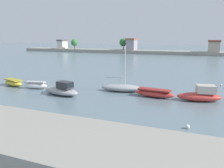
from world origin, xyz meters
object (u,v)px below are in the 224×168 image
object	(u,v)px
moored_boat_3	(62,90)
moored_boat_4	(121,88)
moored_boat_5	(154,93)
moored_boat_1	(13,83)
mooring_buoy_1	(188,127)
moored_boat_2	(36,85)
mooring_buoy_0	(221,85)
moored_boat_6	(201,95)

from	to	relation	value
moored_boat_3	moored_boat_4	world-z (taller)	moored_boat_4
moored_boat_4	moored_boat_5	world-z (taller)	moored_boat_4
moored_boat_4	moored_boat_3	bearing A→B (deg)	-153.39
moored_boat_1	mooring_buoy_1	xyz separation A→B (m)	(25.02, -7.26, -0.29)
moored_boat_5	mooring_buoy_1	distance (m)	9.59
moored_boat_2	moored_boat_4	size ratio (longest dim) A/B	0.60
moored_boat_1	mooring_buoy_1	world-z (taller)	moored_boat_1
moored_boat_4	mooring_buoy_0	distance (m)	15.18
moored_boat_1	moored_boat_4	size ratio (longest dim) A/B	0.73
moored_boat_4	moored_boat_2	bearing A→B (deg)	-174.27
moored_boat_1	mooring_buoy_0	world-z (taller)	moored_boat_1
moored_boat_5	mooring_buoy_1	world-z (taller)	moored_boat_5
moored_boat_5	moored_boat_6	world-z (taller)	moored_boat_6
moored_boat_5	moored_boat_4	bearing A→B (deg)	170.12
moored_boat_2	moored_boat_6	distance (m)	21.54
moored_boat_3	moored_boat_4	size ratio (longest dim) A/B	0.95
moored_boat_3	mooring_buoy_0	distance (m)	22.92
moored_boat_6	mooring_buoy_0	size ratio (longest dim) A/B	18.22
moored_boat_2	moored_boat_4	distance (m)	12.03
moored_boat_6	moored_boat_2	bearing A→B (deg)	172.98
mooring_buoy_0	moored_boat_5	bearing A→B (deg)	-128.46
moored_boat_1	moored_boat_2	world-z (taller)	moored_boat_2
moored_boat_2	mooring_buoy_1	size ratio (longest dim) A/B	10.71
moored_boat_1	mooring_buoy_0	bearing A→B (deg)	39.75
moored_boat_1	mooring_buoy_1	size ratio (longest dim) A/B	12.96
moored_boat_1	moored_boat_5	size ratio (longest dim) A/B	0.89
moored_boat_4	mooring_buoy_1	size ratio (longest dim) A/B	17.80
moored_boat_5	mooring_buoy_0	xyz separation A→B (m)	(7.88, 9.92, -0.33)
mooring_buoy_0	moored_boat_3	bearing A→B (deg)	-145.28
moored_boat_4	moored_boat_5	bearing A→B (deg)	-24.37
moored_boat_4	mooring_buoy_0	bearing A→B (deg)	26.10
moored_boat_2	moored_boat_3	xyz separation A→B (m)	(5.32, -1.50, 0.11)
moored_boat_2	moored_boat_1	bearing A→B (deg)	165.58
mooring_buoy_1	mooring_buoy_0	bearing A→B (deg)	79.21
moored_boat_3	moored_boat_6	bearing A→B (deg)	24.92
moored_boat_4	mooring_buoy_0	xyz separation A→B (m)	(12.50, 8.60, -0.35)
moored_boat_6	moored_boat_4	bearing A→B (deg)	161.75
moored_boat_3	moored_boat_6	distance (m)	16.49
moored_boat_3	mooring_buoy_1	world-z (taller)	moored_boat_3
moored_boat_6	mooring_buoy_1	distance (m)	8.84
moored_boat_6	mooring_buoy_0	bearing A→B (deg)	62.37
moored_boat_2	moored_boat_3	world-z (taller)	moored_boat_3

